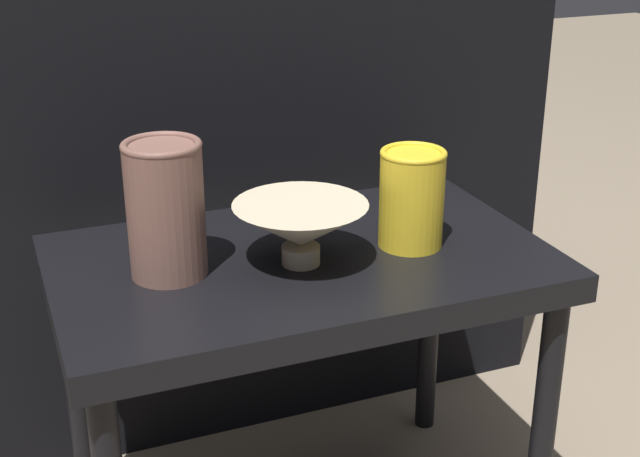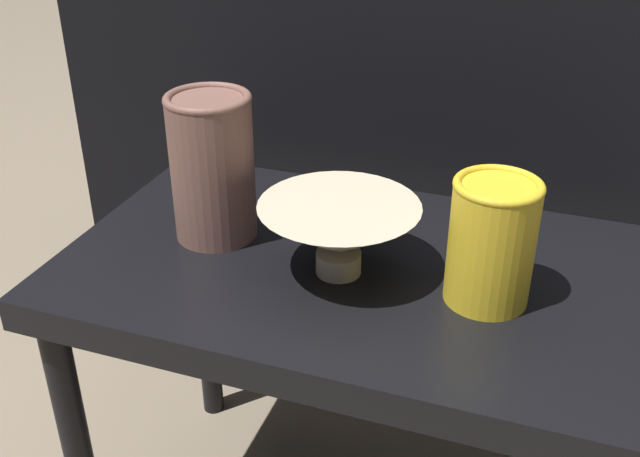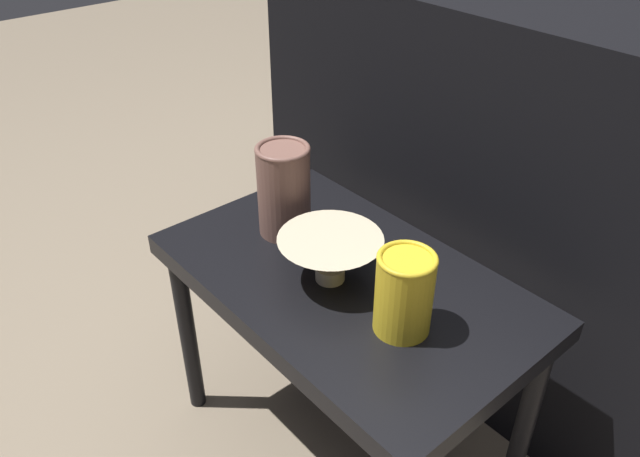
# 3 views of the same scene
# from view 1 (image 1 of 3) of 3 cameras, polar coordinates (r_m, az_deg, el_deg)

# --- Properties ---
(table) EXTENTS (0.70, 0.42, 0.48)m
(table) POSITION_cam_1_polar(r_m,az_deg,el_deg) (1.28, -1.19, -4.07)
(table) COLOR black
(table) RESTS_ON ground_plane
(couch_backdrop) EXTENTS (1.20, 0.50, 0.89)m
(couch_backdrop) POSITION_cam_1_polar(r_m,az_deg,el_deg) (1.75, -7.44, 4.06)
(couch_backdrop) COLOR black
(couch_backdrop) RESTS_ON ground_plane
(bowl) EXTENTS (0.19, 0.19, 0.09)m
(bowl) POSITION_cam_1_polar(r_m,az_deg,el_deg) (1.21, -1.25, 0.15)
(bowl) COLOR #C1B293
(bowl) RESTS_ON table
(vase_textured_left) EXTENTS (0.10, 0.10, 0.19)m
(vase_textured_left) POSITION_cam_1_polar(r_m,az_deg,el_deg) (1.18, -9.86, 1.33)
(vase_textured_left) COLOR brown
(vase_textured_left) RESTS_ON table
(vase_colorful_right) EXTENTS (0.09, 0.09, 0.14)m
(vase_colorful_right) POSITION_cam_1_polar(r_m,az_deg,el_deg) (1.27, 5.89, 2.03)
(vase_colorful_right) COLOR gold
(vase_colorful_right) RESTS_ON table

